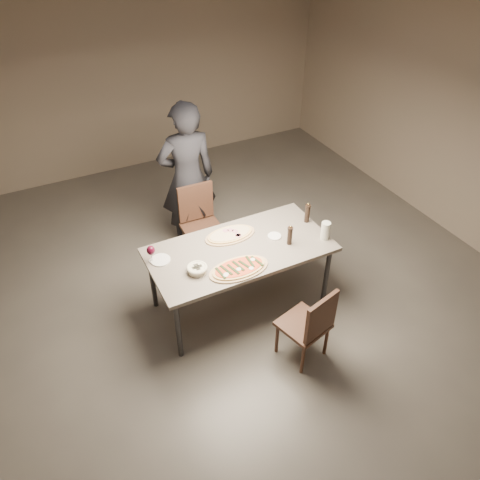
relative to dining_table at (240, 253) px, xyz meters
name	(u,v)px	position (x,y,z in m)	size (l,w,h in m)	color
room	(240,191)	(0.00, 0.00, 0.71)	(7.00, 7.00, 7.00)	#5A554E
dining_table	(240,253)	(0.00, 0.00, 0.00)	(1.80, 0.90, 0.75)	slate
zucchini_pizza	(239,268)	(-0.15, -0.28, 0.07)	(0.59, 0.32, 0.05)	tan
ham_pizza	(230,235)	(0.00, 0.22, 0.07)	(0.54, 0.30, 0.04)	tan
bread_basket	(197,269)	(-0.51, -0.14, 0.10)	(0.19, 0.19, 0.07)	beige
oil_dish	(274,236)	(0.39, 0.00, 0.07)	(0.14, 0.14, 0.02)	white
pepper_mill_left	(290,235)	(0.47, -0.16, 0.16)	(0.06, 0.06, 0.22)	black
pepper_mill_right	(307,213)	(0.83, 0.08, 0.17)	(0.06, 0.06, 0.23)	black
carafe	(325,231)	(0.83, -0.24, 0.15)	(0.09, 0.09, 0.19)	silver
wine_glass	(151,251)	(-0.83, 0.20, 0.18)	(0.08, 0.08, 0.18)	silver
side_plate	(160,260)	(-0.76, 0.17, 0.06)	(0.19, 0.19, 0.01)	white
chair_near	(311,323)	(0.23, -0.94, -0.22)	(0.49, 0.49, 0.84)	#43281C
chair_far	(200,220)	(-0.04, 0.94, -0.18)	(0.45, 0.45, 0.92)	#43281C
diner	(187,178)	(-0.05, 1.23, 0.22)	(0.67, 0.44, 1.82)	black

